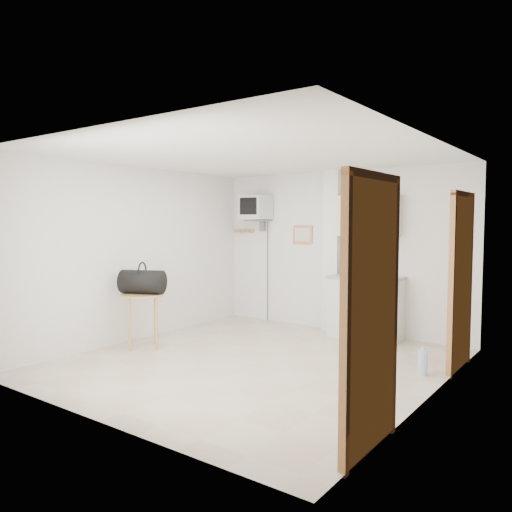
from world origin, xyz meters
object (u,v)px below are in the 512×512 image
Objects in this scene: duffel_bag at (142,282)px; water_bottle at (423,362)px; crt_television at (256,208)px; round_table at (143,302)px.

water_bottle is at bearing -7.09° from duffel_bag.
crt_television is 3.22× the size of duffel_bag.
round_table is 3.65m from water_bottle.
crt_television is 2.69m from round_table.
crt_television is 2.92× the size of round_table.
round_table is 1.10× the size of duffel_bag.
water_bottle is at bearing 16.32° from round_table.
water_bottle is (3.27, -1.32, -1.79)m from crt_television.
water_bottle is (3.47, 1.02, -0.47)m from round_table.
water_bottle is (3.49, 1.00, -0.75)m from duffel_bag.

